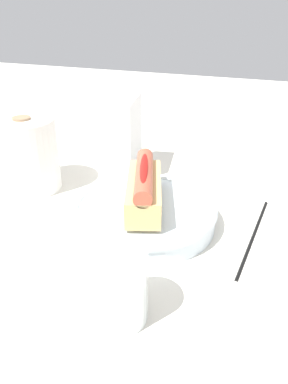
# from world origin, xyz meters

# --- Properties ---
(ground_plane) EXTENTS (2.40, 2.40, 0.00)m
(ground_plane) POSITION_xyz_m (0.00, 0.00, 0.00)
(ground_plane) COLOR silver
(serving_bowl) EXTENTS (0.23, 0.23, 0.04)m
(serving_bowl) POSITION_xyz_m (0.03, 0.02, 0.02)
(serving_bowl) COLOR silver
(serving_bowl) RESTS_ON ground_plane
(hotdog_front) EXTENTS (0.16, 0.09, 0.06)m
(hotdog_front) POSITION_xyz_m (0.03, 0.02, 0.06)
(hotdog_front) COLOR #DBB270
(hotdog_front) RESTS_ON serving_bowl
(water_glass) EXTENTS (0.07, 0.07, 0.09)m
(water_glass) POSITION_xyz_m (-0.16, -0.02, 0.04)
(water_glass) COLOR white
(water_glass) RESTS_ON ground_plane
(paper_towel_roll) EXTENTS (0.11, 0.11, 0.13)m
(paper_towel_roll) POSITION_xyz_m (0.08, 0.26, 0.07)
(paper_towel_roll) COLOR white
(paper_towel_roll) RESTS_ON ground_plane
(napkin_box) EXTENTS (0.12, 0.06, 0.15)m
(napkin_box) POSITION_xyz_m (0.19, 0.11, 0.07)
(napkin_box) COLOR white
(napkin_box) RESTS_ON ground_plane
(chopstick_near) EXTENTS (0.22, 0.03, 0.01)m
(chopstick_near) POSITION_xyz_m (0.05, -0.15, 0.00)
(chopstick_near) COLOR black
(chopstick_near) RESTS_ON ground_plane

